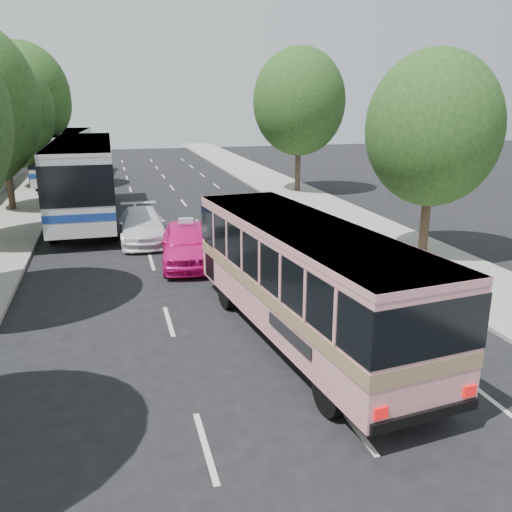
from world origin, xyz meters
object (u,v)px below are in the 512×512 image
object	(u,v)px
pink_taxi	(187,243)
tour_coach_rear	(65,152)
tour_coach_front	(84,173)
pink_bus	(304,270)
white_pickup	(142,226)

from	to	relation	value
pink_taxi	tour_coach_rear	bearing A→B (deg)	109.87
pink_taxi	tour_coach_front	distance (m)	10.22
pink_bus	white_pickup	xyz separation A→B (m)	(-3.35, 11.57, -1.23)
white_pickup	tour_coach_front	distance (m)	6.17
pink_bus	pink_taxi	distance (m)	7.97
pink_taxi	tour_coach_front	world-z (taller)	tour_coach_front
tour_coach_front	tour_coach_rear	size ratio (longest dim) A/B	1.06
pink_bus	white_pickup	size ratio (longest dim) A/B	2.05
pink_taxi	white_pickup	distance (m)	4.17
tour_coach_front	tour_coach_rear	world-z (taller)	tour_coach_front
tour_coach_rear	pink_taxi	bearing A→B (deg)	-71.17
tour_coach_front	tour_coach_rear	xyz separation A→B (m)	(-1.80, 13.69, -0.18)
white_pickup	tour_coach_rear	size ratio (longest dim) A/B	0.38
white_pickup	tour_coach_rear	xyz separation A→B (m)	(-4.30, 19.07, 1.54)
pink_bus	pink_taxi	bearing A→B (deg)	97.27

